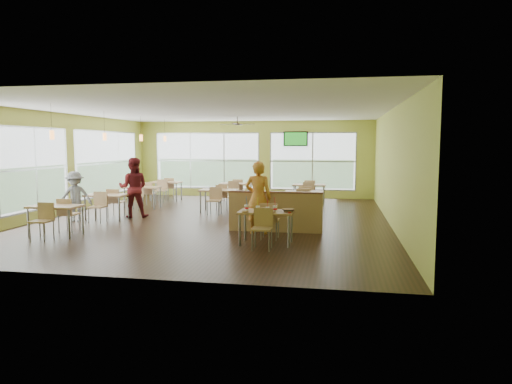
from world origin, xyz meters
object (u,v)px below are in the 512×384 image
man_plaid (258,198)px  food_basket (288,210)px  main_table (266,216)px  half_wall_divider (275,212)px

man_plaid → food_basket: 1.47m
main_table → food_basket: bearing=-3.2°
main_table → man_plaid: size_ratio=0.84×
man_plaid → food_basket: man_plaid is taller
half_wall_divider → food_basket: (0.50, -1.48, 0.26)m
main_table → half_wall_divider: size_ratio=0.63×
half_wall_divider → man_plaid: 0.62m
main_table → man_plaid: (-0.39, 1.14, 0.28)m
half_wall_divider → food_basket: size_ratio=8.82×
man_plaid → half_wall_divider: bearing=-141.3°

